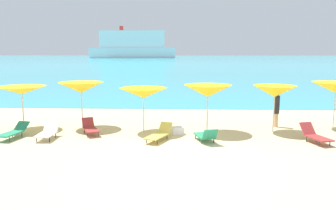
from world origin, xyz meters
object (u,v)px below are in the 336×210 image
object	(u,v)px
lounge_chair_3	(48,132)
cooler_box	(178,131)
lounge_chair_5	(90,128)
lounge_chair_0	(315,135)
umbrella_6	(275,91)
umbrella_5	(208,91)
umbrella_4	(143,93)
lounge_chair_4	(206,135)
lounge_chair_1	(14,131)
umbrella_2	(22,90)
cruise_ship	(132,46)
beachgoer_1	(276,108)
lounge_chair_6	(159,134)
umbrella_7	(336,88)
umbrella_3	(81,88)

from	to	relation	value
lounge_chair_3	cooler_box	bearing A→B (deg)	8.25
lounge_chair_5	lounge_chair_0	bearing A→B (deg)	-32.81
umbrella_6	umbrella_5	bearing A→B (deg)	-175.78
umbrella_4	cooler_box	bearing A→B (deg)	-15.33
umbrella_6	lounge_chair_4	world-z (taller)	umbrella_6
umbrella_5	lounge_chair_5	bearing A→B (deg)	-173.63
umbrella_5	umbrella_6	world-z (taller)	umbrella_5
umbrella_5	lounge_chair_1	distance (m)	8.52
umbrella_2	lounge_chair_1	bearing A→B (deg)	-77.56
umbrella_4	cruise_ship	size ratio (longest dim) A/B	0.04
beachgoer_1	lounge_chair_0	bearing A→B (deg)	134.28
lounge_chair_4	beachgoer_1	distance (m)	4.71
umbrella_2	lounge_chair_6	distance (m)	6.97
lounge_chair_5	umbrella_7	bearing A→B (deg)	-19.02
lounge_chair_1	umbrella_7	bearing A→B (deg)	19.14
umbrella_5	umbrella_3	bearing A→B (deg)	173.29
cruise_ship	lounge_chair_3	bearing A→B (deg)	-81.76
beachgoer_1	cooler_box	world-z (taller)	beachgoer_1
umbrella_6	lounge_chair_5	world-z (taller)	umbrella_6
umbrella_7	lounge_chair_4	size ratio (longest dim) A/B	1.59
lounge_chair_1	umbrella_4	bearing A→B (deg)	24.42
umbrella_2	lounge_chair_5	xyz separation A→B (m)	(3.42, -0.88, -1.55)
lounge_chair_1	umbrella_2	bearing A→B (deg)	112.14
umbrella_2	umbrella_4	bearing A→B (deg)	-3.04
lounge_chair_5	cruise_ship	xyz separation A→B (m)	(-30.83, 218.47, 8.00)
umbrella_5	umbrella_6	distance (m)	3.02
lounge_chair_5	beachgoer_1	xyz separation A→B (m)	(8.63, 1.87, 0.64)
umbrella_7	lounge_chair_0	bearing A→B (deg)	-125.76
umbrella_2	umbrella_6	xyz separation A→B (m)	(11.64, -0.08, 0.02)
umbrella_3	umbrella_6	world-z (taller)	umbrella_3
umbrella_5	lounge_chair_5	distance (m)	5.47
umbrella_7	lounge_chair_1	bearing A→B (deg)	-170.56
cruise_ship	umbrella_3	bearing A→B (deg)	-81.47
lounge_chair_1	lounge_chair_3	size ratio (longest dim) A/B	1.17
cooler_box	cruise_ship	size ratio (longest dim) A/B	0.01
lounge_chair_4	cruise_ship	xyz separation A→B (m)	(-35.87, 219.58, 8.01)
umbrella_4	lounge_chair_3	bearing A→B (deg)	-159.97
umbrella_7	lounge_chair_5	size ratio (longest dim) A/B	1.59
umbrella_4	lounge_chair_0	world-z (taller)	umbrella_4
umbrella_3	umbrella_4	size ratio (longest dim) A/B	1.02
umbrella_4	lounge_chair_6	xyz separation A→B (m)	(0.81, -1.49, -1.51)
beachgoer_1	umbrella_2	bearing A→B (deg)	33.61
umbrella_5	beachgoer_1	world-z (taller)	umbrella_5
lounge_chair_0	cruise_ship	distance (m)	223.26
umbrella_7	beachgoer_1	xyz separation A→B (m)	(-2.60, 0.33, -1.03)
lounge_chair_4	cruise_ship	bearing A→B (deg)	-96.88
cooler_box	umbrella_4	bearing A→B (deg)	149.94
cruise_ship	umbrella_7	bearing A→B (deg)	-78.39
umbrella_3	umbrella_7	xyz separation A→B (m)	(11.96, 0.27, 0.02)
umbrella_3	lounge_chair_3	distance (m)	2.81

